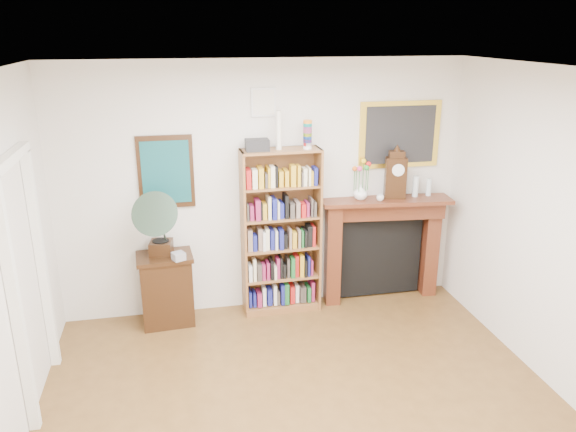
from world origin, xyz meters
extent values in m
cube|color=white|center=(0.00, 0.00, 2.80)|extent=(4.50, 5.00, 0.01)
cube|color=silver|center=(0.00, 2.50, 1.40)|extent=(4.50, 0.01, 2.80)
cube|color=white|center=(-2.21, 0.73, 1.05)|extent=(0.08, 0.08, 2.10)
cube|color=white|center=(-2.21, 1.67, 1.05)|extent=(0.08, 0.08, 2.10)
cube|color=white|center=(-2.21, 1.20, 2.13)|extent=(0.08, 1.02, 0.08)
cube|color=black|center=(-1.05, 2.48, 1.65)|extent=(0.58, 0.03, 0.78)
cube|color=#114E54|center=(-1.05, 2.46, 1.65)|extent=(0.50, 0.01, 0.67)
cube|color=white|center=(0.00, 2.48, 2.35)|extent=(0.26, 0.03, 0.30)
cube|color=silver|center=(0.00, 2.46, 2.35)|extent=(0.22, 0.01, 0.26)
cube|color=yellow|center=(1.55, 2.48, 1.95)|extent=(0.95, 0.03, 0.75)
cube|color=#262628|center=(1.55, 2.46, 1.95)|extent=(0.82, 0.01, 0.65)
cube|color=brown|center=(-0.26, 2.33, 0.94)|extent=(0.03, 0.30, 1.87)
cube|color=brown|center=(0.57, 2.33, 0.94)|extent=(0.03, 0.30, 1.87)
cube|color=brown|center=(0.15, 2.33, 1.86)|extent=(0.87, 0.33, 0.03)
cube|color=brown|center=(0.15, 2.33, 0.04)|extent=(0.87, 0.33, 0.08)
cube|color=brown|center=(0.15, 2.47, 0.94)|extent=(0.86, 0.04, 1.87)
cube|color=brown|center=(0.15, 2.33, 0.40)|extent=(0.82, 0.31, 0.02)
cube|color=brown|center=(0.15, 2.33, 0.76)|extent=(0.82, 0.31, 0.02)
cube|color=brown|center=(0.15, 2.33, 1.11)|extent=(0.82, 0.31, 0.02)
cube|color=brown|center=(0.15, 2.33, 1.47)|extent=(0.82, 0.31, 0.02)
cube|color=black|center=(-1.13, 2.27, 0.40)|extent=(0.61, 0.46, 0.80)
cube|color=#461910|center=(0.77, 2.37, 0.60)|extent=(0.19, 0.23, 1.21)
cube|color=#461910|center=(1.98, 2.37, 0.60)|extent=(0.19, 0.23, 1.21)
cube|color=#461910|center=(1.37, 2.37, 1.11)|extent=(1.39, 0.35, 0.20)
cube|color=#461910|center=(1.37, 2.33, 1.23)|extent=(1.51, 0.49, 0.04)
cube|color=black|center=(1.37, 2.44, 0.50)|extent=(1.00, 0.09, 0.97)
cube|color=black|center=(-1.15, 2.32, 0.87)|extent=(0.26, 0.26, 0.14)
cylinder|color=black|center=(-1.15, 2.32, 0.94)|extent=(0.20, 0.20, 0.01)
cone|color=#2F4437|center=(-1.15, 2.18, 1.26)|extent=(0.54, 0.64, 0.59)
cube|color=#B1B0BD|center=(-0.98, 2.11, 0.84)|extent=(0.16, 0.16, 0.08)
cube|color=black|center=(1.47, 2.34, 1.49)|extent=(0.26, 0.18, 0.47)
cylinder|color=white|center=(1.47, 2.28, 1.59)|extent=(0.14, 0.04, 0.14)
cube|color=black|center=(1.47, 2.34, 1.75)|extent=(0.19, 0.14, 0.09)
imported|color=white|center=(1.08, 2.37, 1.34)|extent=(0.16, 0.16, 0.17)
imported|color=silver|center=(1.27, 2.27, 1.28)|extent=(0.09, 0.09, 0.07)
cylinder|color=silver|center=(1.73, 2.36, 1.37)|extent=(0.07, 0.07, 0.24)
cylinder|color=silver|center=(1.89, 2.36, 1.35)|extent=(0.06, 0.06, 0.20)
camera|label=1|loc=(-0.96, -3.40, 3.09)|focal=35.00mm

